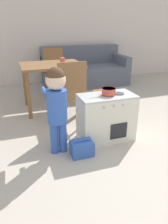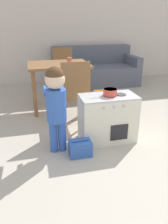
{
  "view_description": "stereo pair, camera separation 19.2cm",
  "coord_description": "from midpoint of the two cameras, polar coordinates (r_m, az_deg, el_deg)",
  "views": [
    {
      "loc": [
        -1.16,
        -1.21,
        1.34
      ],
      "look_at": [
        -0.45,
        0.87,
        0.42
      ],
      "focal_mm": 35.0,
      "sensor_mm": 36.0,
      "label": 1
    },
    {
      "loc": [
        -0.98,
        -1.27,
        1.34
      ],
      "look_at": [
        -0.45,
        0.87,
        0.42
      ],
      "focal_mm": 35.0,
      "sensor_mm": 36.0,
      "label": 2
    }
  ],
  "objects": [
    {
      "name": "ground_plane",
      "position": [
        2.12,
        21.7,
        -18.55
      ],
      "size": [
        16.0,
        16.0,
        0.0
      ],
      "primitive_type": "plane",
      "color": "#B2A899"
    },
    {
      "name": "dining_chair_far",
      "position": [
        4.19,
        -3.96,
        10.58
      ],
      "size": [
        0.37,
        0.37,
        0.88
      ],
      "rotation": [
        0.0,
        0.0,
        3.14
      ],
      "color": "brown",
      "rests_on": "ground_plane"
    },
    {
      "name": "child_figure",
      "position": [
        2.23,
        -4.92,
        3.26
      ],
      "size": [
        0.23,
        0.38,
        0.94
      ],
      "color": "#335BB7",
      "rests_on": "ground_plane"
    },
    {
      "name": "toy_pot",
      "position": [
        2.48,
        9.0,
        5.27
      ],
      "size": [
        0.27,
        0.16,
        0.07
      ],
      "color": "#E04C3D",
      "rests_on": "play_kitchen"
    },
    {
      "name": "dining_table",
      "position": [
        3.5,
        -5.03,
        10.62
      ],
      "size": [
        0.93,
        0.71,
        0.73
      ],
      "color": "brown",
      "rests_on": "ground_plane"
    },
    {
      "name": "toy_basket",
      "position": [
        2.36,
        1.37,
        -9.47
      ],
      "size": [
        0.24,
        0.16,
        0.18
      ],
      "color": "#335BB2",
      "rests_on": "ground_plane"
    },
    {
      "name": "play_kitchen",
      "position": [
        2.59,
        8.29,
        -1.69
      ],
      "size": [
        0.65,
        0.36,
        0.57
      ],
      "color": "silver",
      "rests_on": "ground_plane"
    },
    {
      "name": "dining_chair_near",
      "position": [
        2.9,
        -0.63,
        5.13
      ],
      "size": [
        0.37,
        0.37,
        0.88
      ],
      "color": "brown",
      "rests_on": "ground_plane"
    },
    {
      "name": "wall_back",
      "position": [
        5.24,
        -2.3,
        22.25
      ],
      "size": [
        10.0,
        0.06,
        2.6
      ],
      "color": "beige",
      "rests_on": "ground_plane"
    },
    {
      "name": "couch",
      "position": [
        5.01,
        3.96,
        10.64
      ],
      "size": [
        1.83,
        0.88,
        0.82
      ],
      "color": "#565B6B",
      "rests_on": "ground_plane"
    },
    {
      "name": "cup_on_table",
      "position": [
        3.48,
        -2.19,
        13.35
      ],
      "size": [
        0.08,
        0.08,
        0.09
      ],
      "color": "#D15B4C",
      "rests_on": "dining_table"
    }
  ]
}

